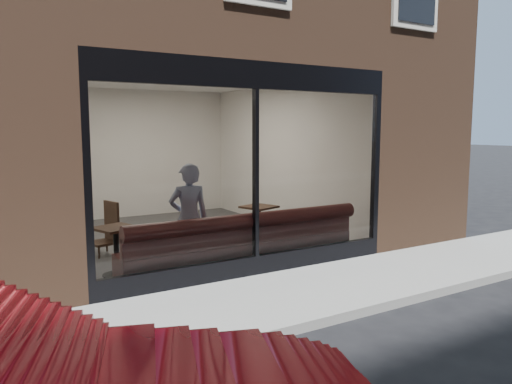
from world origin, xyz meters
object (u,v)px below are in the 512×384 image
cafe_table_left (116,228)px  cafe_table_right (259,207)px  person (189,218)px  banquette (243,255)px  cafe_chair_left (103,243)px

cafe_table_left → cafe_table_right: bearing=12.0°
person → cafe_table_left: bearing=-8.0°
banquette → cafe_table_left: bearing=160.5°
cafe_table_right → cafe_chair_left: size_ratio=1.26×
cafe_chair_left → banquette: bearing=115.3°
banquette → person: (-0.79, 0.30, 0.62)m
person → cafe_chair_left: (-0.91, 1.68, -0.61)m
person → cafe_table_left: (-1.04, 0.35, -0.11)m
cafe_table_right → cafe_chair_left: (-2.79, 0.71, -0.50)m
banquette → person: 1.05m
person → cafe_chair_left: size_ratio=3.78×
banquette → cafe_chair_left: banquette is taller
person → cafe_chair_left: 2.00m
cafe_table_left → cafe_table_right: 2.98m
cafe_table_right → cafe_chair_left: cafe_table_right is taller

